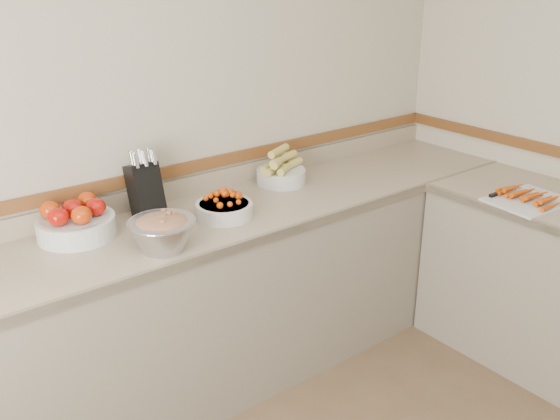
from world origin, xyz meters
TOP-DOWN VIEW (x-y plane):
  - back_wall at (0.00, 2.00)m, footprint 4.00×0.00m
  - counter_back at (0.00, 1.68)m, footprint 4.00×0.65m
  - knife_block at (-0.03, 1.88)m, footprint 0.14×0.17m
  - tomato_bowl at (-0.39, 1.85)m, footprint 0.34×0.34m
  - cherry_tomato_bowl at (0.24, 1.64)m, footprint 0.27×0.27m
  - corn_bowl at (0.74, 1.85)m, footprint 0.29×0.27m
  - rhubarb_bowl at (-0.15, 1.49)m, footprint 0.28×0.28m
  - cutting_board at (1.55, 0.87)m, footprint 0.42×0.34m

SIDE VIEW (x-z plane):
  - counter_back at x=0.00m, z-range -0.09..0.99m
  - cutting_board at x=1.55m, z-range 0.89..0.95m
  - cherry_tomato_bowl at x=0.24m, z-range 0.87..1.02m
  - corn_bowl at x=0.74m, z-range 0.87..1.06m
  - tomato_bowl at x=-0.39m, z-range 0.89..1.05m
  - rhubarb_bowl at x=-0.15m, z-range 0.90..1.06m
  - knife_block at x=-0.03m, z-range 0.87..1.20m
  - back_wall at x=0.00m, z-range -0.70..3.30m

